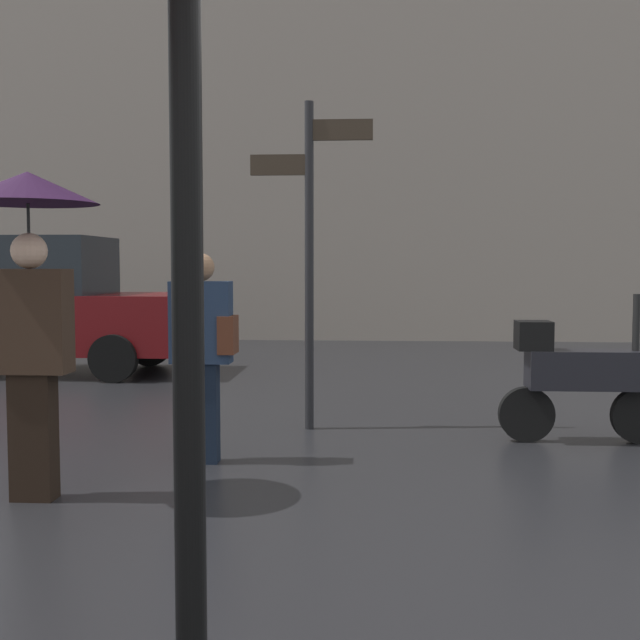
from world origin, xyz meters
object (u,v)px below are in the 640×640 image
object	(u,v)px
pedestrian_with_umbrella	(29,259)
street_signpost	(310,232)
pedestrian_with_bag	(203,344)
parked_scooter	(578,376)
parked_car_left	(32,305)

from	to	relation	value
pedestrian_with_umbrella	street_signpost	world-z (taller)	street_signpost
street_signpost	pedestrian_with_bag	bearing A→B (deg)	-118.56
parked_scooter	parked_car_left	bearing A→B (deg)	157.56
pedestrian_with_bag	parked_scooter	bearing A→B (deg)	83.71
parked_scooter	street_signpost	distance (m)	2.59
pedestrian_with_bag	pedestrian_with_umbrella	bearing A→B (deg)	-63.51
pedestrian_with_bag	parked_car_left	size ratio (longest dim) A/B	0.38
parked_car_left	street_signpost	world-z (taller)	street_signpost
pedestrian_with_umbrella	pedestrian_with_bag	world-z (taller)	pedestrian_with_umbrella
parked_scooter	street_signpost	bearing A→B (deg)	179.07
pedestrian_with_umbrella	pedestrian_with_bag	size ratio (longest dim) A/B	1.31
pedestrian_with_umbrella	parked_car_left	size ratio (longest dim) A/B	0.50
parked_scooter	street_signpost	world-z (taller)	street_signpost
pedestrian_with_umbrella	street_signpost	bearing A→B (deg)	137.60
pedestrian_with_umbrella	parked_car_left	world-z (taller)	pedestrian_with_umbrella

